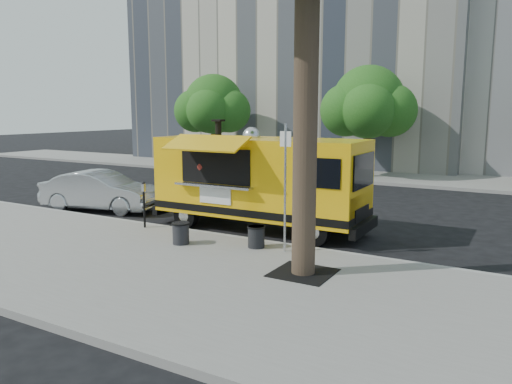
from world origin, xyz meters
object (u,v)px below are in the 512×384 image
parking_meter (144,199)px  sign_post (285,180)px  sedan (101,191)px  food_truck (258,179)px  far_tree_a (214,104)px  trash_bin_left (181,232)px  far_tree_b (368,102)px  trash_bin_right (256,236)px

parking_meter → sign_post: bearing=-2.5°
sedan → food_truck: bearing=-100.0°
far_tree_a → trash_bin_left: (9.00, -14.54, -3.34)m
far_tree_a → sign_post: (11.55, -13.85, -1.93)m
food_truck → trash_bin_left: 3.06m
sign_post → parking_meter: bearing=177.5°
parking_meter → trash_bin_left: (2.00, -0.89, -0.54)m
far_tree_a → far_tree_b: size_ratio=0.97×
far_tree_a → far_tree_b: (9.00, 0.40, 0.06)m
sedan → trash_bin_right: bearing=-117.1°
parking_meter → sedan: parking_meter is taller
food_truck → sign_post: bearing=-48.5°
trash_bin_right → trash_bin_left: bearing=-160.1°
far_tree_a → trash_bin_left: bearing=-58.2°
far_tree_a → parking_meter: 15.59m
sign_post → trash_bin_left: bearing=-164.9°
sign_post → sedan: sign_post is taller
trash_bin_left → trash_bin_right: (1.80, 0.65, -0.01)m
sign_post → trash_bin_right: 1.60m
sign_post → far_tree_a: bearing=129.8°
far_tree_a → parking_meter: size_ratio=4.01×
food_truck → trash_bin_left: size_ratio=11.93×
food_truck → trash_bin_right: 2.67m
sign_post → far_tree_b: bearing=100.1°
far_tree_b → food_truck: (0.63, -12.13, -2.35)m
food_truck → trash_bin_left: food_truck is taller
sign_post → sedan: (-8.04, 1.86, -1.16)m
sign_post → food_truck: size_ratio=0.47×
parking_meter → food_truck: 3.29m
far_tree_b → sedan: bearing=-113.9°
far_tree_b → trash_bin_left: (-0.00, -14.94, -3.39)m
trash_bin_left → trash_bin_right: trash_bin_left is taller
far_tree_a → trash_bin_right: (10.80, -13.89, -3.34)m
trash_bin_left → sedan: bearing=155.2°
sign_post → food_truck: food_truck is taller
far_tree_a → far_tree_b: bearing=2.5°
far_tree_a → sign_post: size_ratio=1.79×
sign_post → trash_bin_right: (-0.75, -0.04, -1.41)m
parking_meter → trash_bin_left: bearing=-23.9°
far_tree_a → trash_bin_right: bearing=-52.1°
sign_post → trash_bin_right: sign_post is taller
trash_bin_left → trash_bin_right: bearing=19.9°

